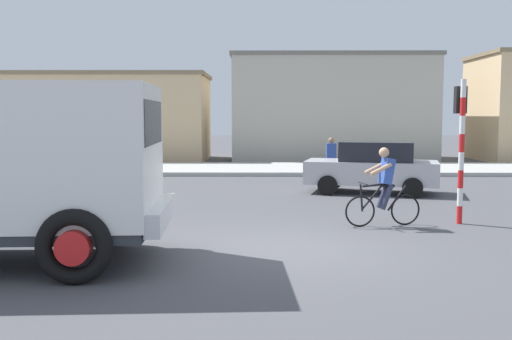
# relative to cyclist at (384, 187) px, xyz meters

# --- Properties ---
(ground_plane) EXTENTS (120.00, 120.00, 0.00)m
(ground_plane) POSITION_rel_cyclist_xyz_m (-2.25, -2.21, -0.86)
(ground_plane) COLOR #4C4C51
(sidewalk_far) EXTENTS (80.00, 5.00, 0.16)m
(sidewalk_far) POSITION_rel_cyclist_xyz_m (-2.25, 12.82, -0.78)
(sidewalk_far) COLOR #ADADA8
(sidewalk_far) RESTS_ON ground
(cyclist) EXTENTS (1.70, 0.57, 1.72)m
(cyclist) POSITION_rel_cyclist_xyz_m (0.00, 0.00, 0.00)
(cyclist) COLOR black
(cyclist) RESTS_ON ground
(traffic_light_pole) EXTENTS (0.24, 0.43, 3.20)m
(traffic_light_pole) POSITION_rel_cyclist_xyz_m (1.75, 0.36, 1.20)
(traffic_light_pole) COLOR red
(traffic_light_pole) RESTS_ON ground
(car_red_near) EXTENTS (4.18, 2.25, 1.60)m
(car_red_near) POSITION_rel_cyclist_xyz_m (-9.42, 3.77, -0.05)
(car_red_near) COLOR white
(car_red_near) RESTS_ON ground
(car_white_mid) EXTENTS (4.29, 2.60, 1.60)m
(car_white_mid) POSITION_rel_cyclist_xyz_m (0.79, 5.47, -0.05)
(car_white_mid) COLOR #B7B7BC
(car_white_mid) RESTS_ON ground
(pedestrian_near_kerb) EXTENTS (0.34, 0.22, 1.62)m
(pedestrian_near_kerb) POSITION_rel_cyclist_xyz_m (-0.18, 8.18, -0.02)
(pedestrian_near_kerb) COLOR #2D334C
(pedestrian_near_kerb) RESTS_ON ground
(building_corner_left) EXTENTS (11.80, 5.37, 4.61)m
(building_corner_left) POSITION_rel_cyclist_xyz_m (-11.41, 19.02, 1.45)
(building_corner_left) COLOR #D1B284
(building_corner_left) RESTS_ON ground
(building_mid_block) EXTENTS (10.78, 5.57, 5.61)m
(building_mid_block) POSITION_rel_cyclist_xyz_m (1.14, 19.65, 1.94)
(building_mid_block) COLOR #B2AD9E
(building_mid_block) RESTS_ON ground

